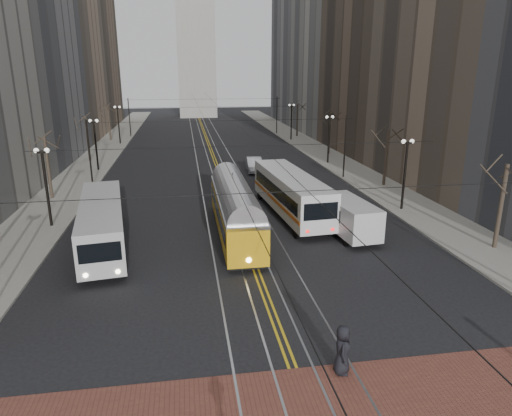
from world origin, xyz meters
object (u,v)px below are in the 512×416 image
object	(u,v)px
sedan_silver	(254,165)
pedestrian_a	(342,350)
transit_bus	(102,225)
streetcar	(235,214)
cargo_van	(349,219)
sedan_grey	(293,190)
rear_bus	(291,195)

from	to	relation	value
sedan_silver	pedestrian_a	distance (m)	36.48
transit_bus	streetcar	xyz separation A→B (m)	(8.73, 0.98, 0.02)
cargo_van	sedan_grey	xyz separation A→B (m)	(-1.57, 9.93, -0.46)
transit_bus	cargo_van	xyz separation A→B (m)	(16.45, -0.46, -0.25)
streetcar	sedan_grey	world-z (taller)	streetcar
rear_bus	sedan_grey	xyz separation A→B (m)	(1.30, 4.54, -0.84)
transit_bus	cargo_van	size ratio (longest dim) A/B	2.11
rear_bus	sedan_grey	distance (m)	4.80
sedan_silver	sedan_grey	bearing A→B (deg)	-79.02
cargo_van	transit_bus	bearing A→B (deg)	172.64
transit_bus	streetcar	world-z (taller)	streetcar
rear_bus	sedan_silver	size ratio (longest dim) A/B	2.67
rear_bus	sedan_silver	bearing A→B (deg)	86.51
transit_bus	sedan_silver	distance (m)	25.39
sedan_grey	sedan_silver	world-z (taller)	sedan_grey
sedan_silver	pedestrian_a	world-z (taller)	pedestrian_a
streetcar	rear_bus	xyz separation A→B (m)	(4.86, 3.95, 0.12)
streetcar	pedestrian_a	size ratio (longest dim) A/B	6.62
streetcar	pedestrian_a	xyz separation A→B (m)	(2.26, -15.72, -0.54)
streetcar	sedan_silver	xyz separation A→B (m)	(4.50, 20.69, -0.76)
streetcar	rear_bus	bearing A→B (deg)	39.14
transit_bus	cargo_van	distance (m)	16.46
cargo_van	sedan_silver	bearing A→B (deg)	92.54
sedan_grey	rear_bus	bearing A→B (deg)	-100.76
streetcar	pedestrian_a	distance (m)	15.89
sedan_grey	pedestrian_a	size ratio (longest dim) A/B	2.42
sedan_silver	streetcar	bearing A→B (deg)	-99.02
sedan_silver	pedestrian_a	xyz separation A→B (m)	(-2.24, -36.41, 0.22)
pedestrian_a	transit_bus	bearing A→B (deg)	53.06
streetcar	pedestrian_a	world-z (taller)	streetcar
streetcar	transit_bus	bearing A→B (deg)	-173.64
transit_bus	streetcar	bearing A→B (deg)	-1.82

